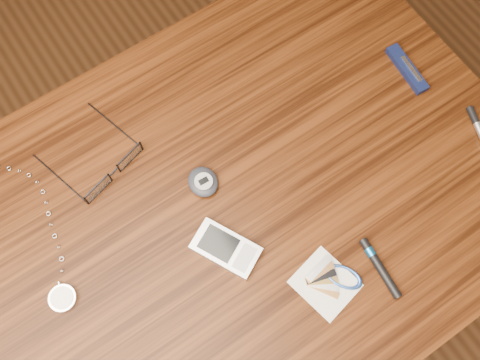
{
  "coord_description": "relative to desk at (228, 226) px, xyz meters",
  "views": [
    {
      "loc": [
        -0.12,
        -0.22,
        1.57
      ],
      "look_at": [
        0.04,
        0.03,
        0.76
      ],
      "focal_mm": 40.0,
      "sensor_mm": 36.0,
      "label": 1
    }
  ],
  "objects": [
    {
      "name": "pda_phone",
      "position": [
        -0.04,
        -0.05,
        0.11
      ],
      "size": [
        0.09,
        0.12,
        0.02
      ],
      "color": "#B8B8BD",
      "rests_on": "desk"
    },
    {
      "name": "pocket_knife",
      "position": [
        0.4,
        0.04,
        0.11
      ],
      "size": [
        0.03,
        0.1,
        0.01
      ],
      "color": "#0B0D33",
      "rests_on": "desk"
    },
    {
      "name": "desk",
      "position": [
        0.0,
        0.0,
        0.0
      ],
      "size": [
        1.0,
        0.7,
        0.75
      ],
      "color": "#3B1B09",
      "rests_on": "ground"
    },
    {
      "name": "pocket_watch",
      "position": [
        -0.28,
        0.03,
        0.11
      ],
      "size": [
        0.08,
        0.29,
        0.01
      ],
      "color": "silver",
      "rests_on": "desk"
    },
    {
      "name": "pedometer",
      "position": [
        -0.01,
        0.06,
        0.11
      ],
      "size": [
        0.05,
        0.06,
        0.02
      ],
      "color": "#20222B",
      "rests_on": "desk"
    },
    {
      "name": "notepad_keys",
      "position": [
        0.07,
        -0.18,
        0.11
      ],
      "size": [
        0.11,
        0.1,
        0.01
      ],
      "color": "white",
      "rests_on": "desk"
    },
    {
      "name": "black_blue_pen",
      "position": [
        0.14,
        -0.21,
        0.11
      ],
      "size": [
        0.02,
        0.1,
        0.01
      ],
      "color": "black",
      "rests_on": "desk"
    },
    {
      "name": "eyeglasses",
      "position": [
        -0.12,
        0.16,
        0.11
      ],
      "size": [
        0.16,
        0.16,
        0.03
      ],
      "color": "black",
      "rests_on": "desk"
    },
    {
      "name": "ground",
      "position": [
        0.0,
        0.0,
        -0.65
      ],
      "size": [
        3.8,
        3.8,
        0.0
      ],
      "primitive_type": "plane",
      "color": "#472814",
      "rests_on": "ground"
    }
  ]
}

